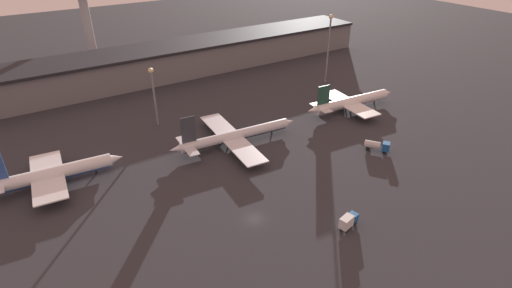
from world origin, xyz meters
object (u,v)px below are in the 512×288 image
Objects in this scene: airplane_1 at (235,136)px; service_vehicle_0 at (377,146)px; airplane_0 at (51,174)px; control_tower at (85,13)px; airplane_2 at (351,102)px; service_vehicle_1 at (348,221)px.

service_vehicle_0 is at bearing -33.81° from airplane_1.
airplane_0 is at bearing -147.13° from service_vehicle_0.
control_tower reaches higher than airplane_1.
airplane_0 is 1.01× the size of control_tower.
airplane_1 is 1.18× the size of control_tower.
airplane_2 is 1.07× the size of control_tower.
control_tower is at bearing 122.37° from airplane_2.
airplane_2 is at bearing 0.22° from airplane_0.
airplane_2 is 68.24m from service_vehicle_1.
airplane_2 is at bearing 115.30° from service_vehicle_0.
airplane_1 reaches higher than service_vehicle_0.
airplane_0 is at bearing -108.10° from control_tower.
service_vehicle_1 is 175.23m from control_tower.
airplane_0 is 0.86× the size of airplane_1.
airplane_1 is 126.27m from control_tower.
airplane_1 is 7.48× the size of service_vehicle_1.
airplane_1 is 50.42m from airplane_2.
airplane_2 is 31.01m from service_vehicle_0.
airplane_1 reaches higher than airplane_2.
service_vehicle_1 is (-33.09, -21.21, 0.01)m from service_vehicle_0.
airplane_1 is 45.09m from service_vehicle_0.
airplane_0 reaches higher than airplane_2.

